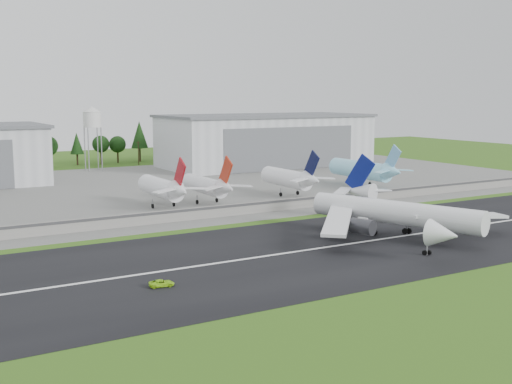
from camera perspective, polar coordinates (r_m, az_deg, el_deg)
ground at (r=141.29m, az=9.57°, el=-5.59°), size 600.00×600.00×0.00m
runway at (r=148.85m, az=7.09°, el=-4.79°), size 320.00×60.00×0.10m
runway_centerline at (r=148.83m, az=7.09°, el=-4.77°), size 220.00×1.00×0.02m
apron at (r=243.93m, az=-8.78°, el=0.40°), size 320.00×150.00×0.10m
blast_fence at (r=185.44m, az=-1.36°, el=-1.52°), size 240.00×0.61×3.50m
hangar_east at (r=316.06m, az=0.87°, el=4.64°), size 102.00×47.00×25.20m
water_tower at (r=301.68m, az=-14.37°, el=6.45°), size 8.40×8.40×29.40m
utility_poles at (r=319.17m, az=-14.09°, el=2.14°), size 230.00×3.00×12.00m
treeline at (r=333.52m, az=-14.82°, el=2.38°), size 320.00×16.00×22.00m
main_airliner at (r=158.78m, az=12.32°, el=-2.29°), size 53.79×57.46×18.17m
ground_vehicle at (r=118.10m, az=-8.39°, el=-8.02°), size 4.87×2.83×1.28m
parked_jet_red_a at (r=197.77m, az=-8.12°, el=0.34°), size 7.36×31.29×16.78m
parked_jet_red_b at (r=203.84m, az=-4.21°, el=0.57°), size 7.36×31.29×16.50m
parked_jet_navy at (r=219.40m, az=3.19°, el=1.23°), size 7.36×31.29×16.83m
parked_jet_skyblue at (r=245.27m, az=9.71°, el=1.96°), size 7.36×37.29×17.15m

